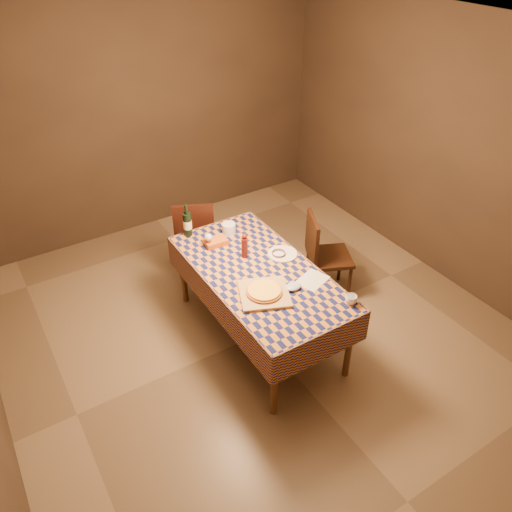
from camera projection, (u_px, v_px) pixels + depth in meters
name	position (u px, v px, depth m)	size (l,w,h in m)	color
room	(259.00, 214.00, 4.04)	(5.00, 5.10, 2.70)	brown
dining_table	(259.00, 278.00, 4.43)	(0.94, 1.84, 0.77)	brown
cutting_board	(264.00, 294.00, 4.11)	(0.40, 0.40, 0.03)	#A8844F
pizza	(264.00, 291.00, 4.09)	(0.34, 0.34, 0.03)	#A2601B
pepper_mill	(245.00, 246.00, 4.49)	(0.07, 0.07, 0.24)	#4D1212
bowl	(279.00, 254.00, 4.56)	(0.12, 0.12, 0.04)	#564148
wine_glass	(208.00, 238.00, 4.63)	(0.08, 0.08, 0.14)	white
wine_bottle	(187.00, 224.00, 4.78)	(0.10, 0.10, 0.33)	black
deli_tub	(229.00, 229.00, 4.84)	(0.13, 0.13, 0.11)	silver
takeout_container	(216.00, 242.00, 4.71)	(0.21, 0.15, 0.05)	#B85218
white_plate	(283.00, 254.00, 4.58)	(0.27, 0.27, 0.02)	silver
tumbler	(351.00, 300.00, 4.01)	(0.10, 0.10, 0.08)	white
flour_patch	(312.00, 280.00, 4.27)	(0.26, 0.20, 0.00)	silver
flour_bag	(293.00, 287.00, 4.17)	(0.14, 0.11, 0.04)	#A1B4CE
chair_far	(195.00, 233.00, 5.33)	(0.56, 0.56, 0.93)	black
chair_right	(322.00, 252.00, 5.05)	(0.56, 0.56, 0.93)	black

